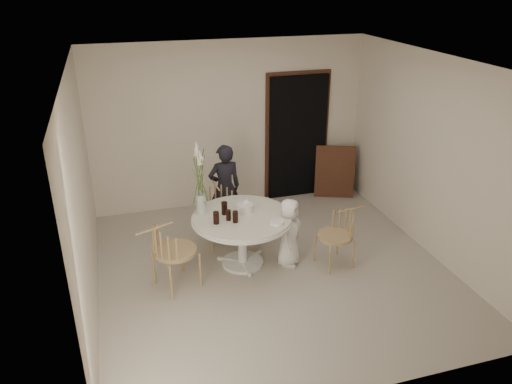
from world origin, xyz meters
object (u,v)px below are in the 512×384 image
object	(u,v)px
chair_far	(218,205)
girl	(225,188)
flower_vase	(200,181)
boy	(289,232)
table	(242,223)
chair_right	(343,229)
chair_left	(166,247)
birthday_cake	(245,208)

from	to	relation	value
chair_far	girl	world-z (taller)	girl
flower_vase	boy	bearing A→B (deg)	-21.78
table	chair_right	size ratio (longest dim) A/B	1.65
chair_left	birthday_cake	xyz separation A→B (m)	(1.11, 0.40, 0.19)
chair_far	chair_right	distance (m)	1.83
girl	boy	distance (m)	1.38
chair_right	birthday_cake	size ratio (longest dim) A/B	3.60
birthday_cake	chair_left	bearing A→B (deg)	-160.03
chair_right	birthday_cake	bearing A→B (deg)	-119.17
flower_vase	girl	bearing A→B (deg)	58.09
chair_far	flower_vase	bearing A→B (deg)	-125.83
flower_vase	chair_right	bearing A→B (deg)	-19.01
girl	flower_vase	bearing A→B (deg)	54.60
birthday_cake	flower_vase	size ratio (longest dim) A/B	0.22
table	chair_left	size ratio (longest dim) A/B	1.45
girl	flower_vase	xyz separation A→B (m)	(-0.50, -0.80, 0.50)
chair_right	flower_vase	world-z (taller)	flower_vase
chair_right	girl	distance (m)	1.91
table	birthday_cake	size ratio (longest dim) A/B	5.94
chair_right	boy	world-z (taller)	boy
chair_right	boy	distance (m)	0.71
chair_far	girl	xyz separation A→B (m)	(0.17, 0.28, 0.13)
chair_right	flower_vase	size ratio (longest dim) A/B	0.80
chair_left	boy	xyz separation A→B (m)	(1.63, 0.12, -0.12)
table	chair_left	bearing A→B (deg)	-164.10
table	chair_right	xyz separation A→B (m)	(1.28, -0.35, -0.09)
table	chair_far	world-z (taller)	chair_far
table	flower_vase	xyz separation A→B (m)	(-0.49, 0.26, 0.56)
chair_far	chair_left	bearing A→B (deg)	-132.90
chair_left	birthday_cake	size ratio (longest dim) A/B	4.10
chair_right	birthday_cake	world-z (taller)	birthday_cake
flower_vase	chair_left	bearing A→B (deg)	-134.89
chair_right	girl	size ratio (longest dim) A/B	0.60
table	chair_right	bearing A→B (deg)	-15.25
chair_far	chair_left	world-z (taller)	chair_left
chair_far	birthday_cake	xyz separation A→B (m)	(0.22, -0.68, 0.24)
table	chair_far	size ratio (longest dim) A/B	1.58
chair_left	birthday_cake	distance (m)	1.19
table	birthday_cake	world-z (taller)	birthday_cake
chair_right	boy	bearing A→B (deg)	-113.07
chair_left	boy	size ratio (longest dim) A/B	0.96
chair_far	birthday_cake	distance (m)	0.75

